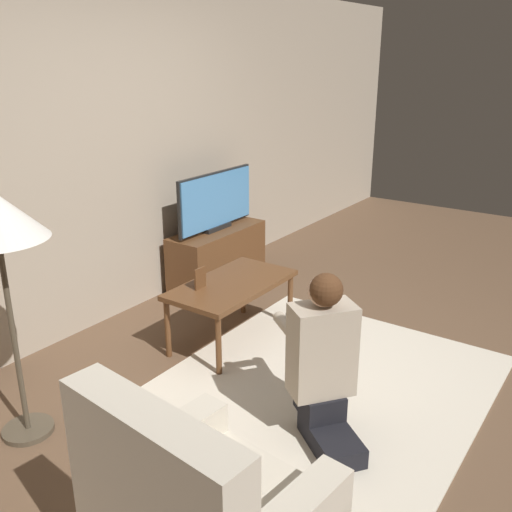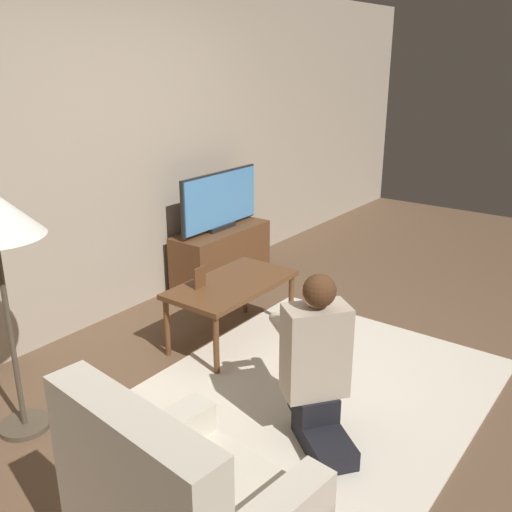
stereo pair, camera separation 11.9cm
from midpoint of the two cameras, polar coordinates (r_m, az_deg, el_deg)
The scene contains 8 objects.
ground_plane at distance 3.72m, azimuth 5.51°, elevation -13.14°, with size 10.00×10.00×0.00m, color brown.
wall_back at distance 4.46m, azimuth -16.33°, elevation 9.65°, with size 10.00×0.06×2.60m.
rug at distance 3.72m, azimuth 5.52°, elevation -13.03°, with size 2.22×1.88×0.02m.
tv_stand at distance 5.22m, azimuth -4.51°, elevation -0.07°, with size 1.00×0.38×0.52m.
tv at distance 5.07m, azimuth -4.70°, elevation 5.52°, with size 0.97×0.08×0.52m.
coffee_table at distance 4.11m, azimuth -3.27°, elevation -3.27°, with size 0.97×0.53×0.46m.
person_kneeling at distance 3.10m, azimuth 5.57°, elevation -10.27°, with size 0.67×0.76×0.95m.
picture_frame at distance 3.98m, azimuth -6.51°, elevation -2.23°, with size 0.11×0.01×0.15m.
Camera 1 is at (-2.79, -1.45, 2.00)m, focal length 40.00 mm.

